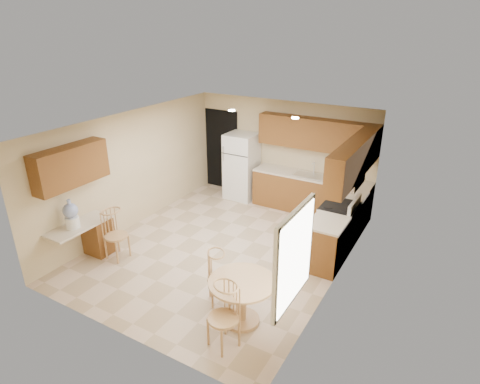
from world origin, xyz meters
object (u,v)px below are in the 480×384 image
Objects in this scene: stove at (338,226)px; chair_table_a at (216,275)px; dining_table at (242,295)px; chair_table_b at (219,315)px; refrigerator at (242,166)px; chair_desk at (112,232)px; water_crock at (71,215)px.

stove is 2.89m from chair_table_a.
chair_table_b is at bearing -88.34° from dining_table.
stove is at bearing -22.99° from refrigerator.
stove reaches higher than chair_desk.
refrigerator is at bearing 173.68° from chair_desk.
water_crock reaches higher than stove.
chair_desk is at bearing -143.66° from stove.
dining_table is 1.01× the size of chair_table_b.
stove is (2.88, -1.22, -0.36)m from refrigerator.
chair_table_a is 2.89m from water_crock.
chair_table_b is at bearing -7.90° from water_crock.
refrigerator is at bearing -44.19° from chair_table_b.
chair_table_a is at bearing -65.42° from refrigerator.
chair_desk is 0.76m from water_crock.
refrigerator is 1.85× the size of chair_table_a.
water_crock is (-2.83, -0.33, 0.47)m from chair_table_a.
dining_table is (-0.54, -2.84, 0.01)m from stove.
refrigerator is at bearing 119.88° from dining_table.
chair_table_a is at bearing -112.23° from stove.
chair_table_a is 1.65× the size of water_crock.
chair_table_a is at bearing 89.86° from chair_desk.
stove is 4.32m from chair_desk.
refrigerator is 1.69× the size of dining_table.
water_crock reaches higher than chair_table_a.
refrigerator is 4.29m from chair_table_a.
chair_table_b and chair_desk have the same top height.
stove is at bearing -79.39° from chair_table_b.
chair_desk reaches higher than dining_table.
chair_desk is (-3.47, -2.56, 0.12)m from stove.
refrigerator reaches higher than chair_table_b.
chair_desk is at bearing 174.50° from dining_table.
refrigerator reaches higher than stove.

